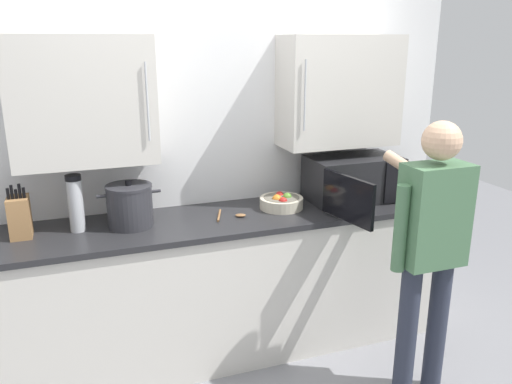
% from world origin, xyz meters
% --- Properties ---
extents(back_wall_tiled, '(3.30, 0.44, 2.60)m').
position_xyz_m(back_wall_tiled, '(0.00, 0.97, 1.40)').
color(back_wall_tiled, white).
rests_on(back_wall_tiled, ground_plane).
extents(counter_unit, '(2.85, 0.62, 0.92)m').
position_xyz_m(counter_unit, '(0.00, 0.68, 0.46)').
color(counter_unit, beige).
rests_on(counter_unit, ground_plane).
extents(microwave_oven, '(0.61, 0.78, 0.29)m').
position_xyz_m(microwave_oven, '(0.84, 0.71, 1.07)').
color(microwave_oven, black).
rests_on(microwave_oven, counter_unit).
extents(thermos_flask, '(0.09, 0.09, 0.33)m').
position_xyz_m(thermos_flask, '(-0.88, 0.72, 1.09)').
color(thermos_flask, '#B7BABF').
rests_on(thermos_flask, counter_unit).
extents(fruit_bowl, '(0.28, 0.28, 0.10)m').
position_xyz_m(fruit_bowl, '(0.35, 0.71, 0.96)').
color(fruit_bowl, beige).
rests_on(fruit_bowl, counter_unit).
extents(wooden_spoon, '(0.20, 0.19, 0.02)m').
position_xyz_m(wooden_spoon, '(-0.00, 0.66, 0.93)').
color(wooden_spoon, brown).
rests_on(wooden_spoon, counter_unit).
extents(stock_pot, '(0.36, 0.26, 0.27)m').
position_xyz_m(stock_pot, '(-0.59, 0.70, 1.04)').
color(stock_pot, '#2D2D33').
rests_on(stock_pot, counter_unit).
extents(knife_block, '(0.11, 0.15, 0.30)m').
position_xyz_m(knife_block, '(-1.17, 0.74, 1.04)').
color(knife_block, '#A37547').
rests_on(knife_block, counter_unit).
extents(person_figure, '(0.44, 0.61, 1.57)m').
position_xyz_m(person_figure, '(0.87, -0.10, 0.94)').
color(person_figure, '#282D3D').
rests_on(person_figure, ground_plane).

